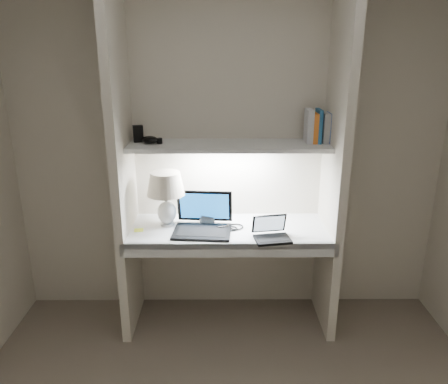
{
  "coord_description": "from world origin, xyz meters",
  "views": [
    {
      "loc": [
        -0.05,
        -1.68,
        2.0
      ],
      "look_at": [
        -0.04,
        1.05,
        1.1
      ],
      "focal_mm": 35.0,
      "sensor_mm": 36.0,
      "label": 1
    }
  ],
  "objects_px": {
    "book_row": "(321,127)",
    "laptop_main": "(203,222)",
    "laptop_netbook": "(271,233)",
    "speaker": "(207,212)",
    "table_lamp": "(166,190)"
  },
  "relations": [
    {
      "from": "book_row",
      "to": "laptop_main",
      "type": "bearing_deg",
      "value": -168.03
    },
    {
      "from": "laptop_netbook",
      "to": "book_row",
      "type": "bearing_deg",
      "value": 33.01
    },
    {
      "from": "book_row",
      "to": "speaker",
      "type": "bearing_deg",
      "value": -178.76
    },
    {
      "from": "speaker",
      "to": "book_row",
      "type": "height_order",
      "value": "book_row"
    },
    {
      "from": "table_lamp",
      "to": "speaker",
      "type": "distance_m",
      "value": 0.36
    },
    {
      "from": "laptop_main",
      "to": "book_row",
      "type": "relative_size",
      "value": 1.82
    },
    {
      "from": "table_lamp",
      "to": "laptop_main",
      "type": "distance_m",
      "value": 0.35
    },
    {
      "from": "laptop_netbook",
      "to": "laptop_main",
      "type": "bearing_deg",
      "value": 152.82
    },
    {
      "from": "laptop_netbook",
      "to": "speaker",
      "type": "height_order",
      "value": "laptop_netbook"
    },
    {
      "from": "table_lamp",
      "to": "book_row",
      "type": "distance_m",
      "value": 1.18
    },
    {
      "from": "table_lamp",
      "to": "laptop_main",
      "type": "xyz_separation_m",
      "value": [
        0.26,
        -0.09,
        -0.21
      ]
    },
    {
      "from": "laptop_main",
      "to": "laptop_netbook",
      "type": "bearing_deg",
      "value": -13.39
    },
    {
      "from": "laptop_main",
      "to": "speaker",
      "type": "relative_size",
      "value": 2.83
    },
    {
      "from": "laptop_main",
      "to": "table_lamp",
      "type": "bearing_deg",
      "value": 166.34
    },
    {
      "from": "laptop_main",
      "to": "laptop_netbook",
      "type": "xyz_separation_m",
      "value": [
        0.47,
        -0.15,
        -0.02
      ]
    }
  ]
}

